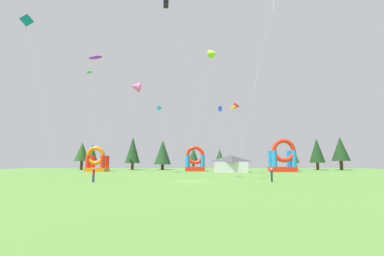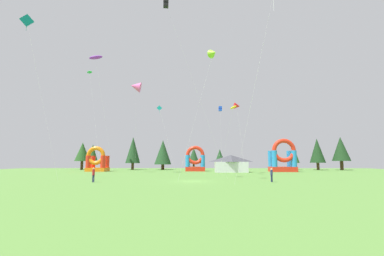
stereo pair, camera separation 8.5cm
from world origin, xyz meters
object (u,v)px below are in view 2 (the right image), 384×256
(kite_purple_parafoil, at_px, (96,58))
(kite_red_delta, at_px, (237,106))
(kite_yellow_parafoil, at_px, (233,107))
(kite_cyan_diamond, at_px, (160,109))
(inflatable_blue_arch, at_px, (97,162))
(person_far_side, at_px, (94,174))
(inflatable_yellow_castle, at_px, (283,159))
(kite_black_box, at_px, (166,4))
(kite_pink_delta, at_px, (136,87))
(person_midfield, at_px, (272,174))
(kite_lime_delta, at_px, (213,53))
(inflatable_orange_dome, at_px, (195,162))
(kite_teal_diamond, at_px, (27,22))
(kite_green_parafoil, at_px, (90,72))
(festival_tent, at_px, (231,164))
(kite_blue_box, at_px, (220,109))

(kite_purple_parafoil, bearing_deg, kite_red_delta, -1.00)
(kite_yellow_parafoil, bearing_deg, kite_cyan_diamond, 147.26)
(kite_cyan_diamond, distance_m, inflatable_blue_arch, 21.08)
(kite_cyan_diamond, xyz_separation_m, person_far_side, (-4.59, -27.96, -13.60))
(kite_red_delta, height_order, inflatable_yellow_castle, kite_red_delta)
(kite_purple_parafoil, xyz_separation_m, kite_black_box, (18.00, -19.63, 0.94))
(kite_pink_delta, bearing_deg, person_far_side, -89.16)
(inflatable_yellow_castle, bearing_deg, kite_red_delta, -145.33)
(kite_cyan_diamond, bearing_deg, person_midfield, -56.25)
(kite_lime_delta, height_order, inflatable_blue_arch, kite_lime_delta)
(person_midfield, bearing_deg, inflatable_orange_dome, -104.36)
(person_midfield, bearing_deg, kite_cyan_diamond, -86.47)
(kite_teal_diamond, distance_m, inflatable_blue_arch, 37.32)
(kite_lime_delta, xyz_separation_m, inflatable_orange_dome, (-2.64, 32.23, -15.92))
(kite_green_parafoil, distance_m, kite_black_box, 40.08)
(kite_black_box, bearing_deg, kite_cyan_diamond, 99.44)
(kite_lime_delta, bearing_deg, inflatable_orange_dome, 94.69)
(kite_lime_delta, height_order, kite_red_delta, kite_lime_delta)
(kite_green_parafoil, xyz_separation_m, person_far_side, (15.71, -36.60, -25.38))
(kite_lime_delta, distance_m, kite_teal_diamond, 27.26)
(person_midfield, bearing_deg, inflatable_blue_arch, -73.78)
(kite_lime_delta, xyz_separation_m, inflatable_blue_arch, (-27.13, 30.21, -15.94))
(kite_black_box, distance_m, kite_teal_diamond, 20.39)
(kite_teal_diamond, height_order, festival_tent, kite_teal_diamond)
(kite_blue_box, bearing_deg, kite_pink_delta, -165.36)
(kite_pink_delta, height_order, kite_red_delta, kite_pink_delta)
(kite_pink_delta, bearing_deg, kite_lime_delta, -53.18)
(kite_green_parafoil, distance_m, kite_red_delta, 41.68)
(kite_yellow_parafoil, height_order, festival_tent, kite_yellow_parafoil)
(kite_yellow_parafoil, bearing_deg, inflatable_yellow_castle, 46.02)
(kite_black_box, relative_size, person_midfield, 15.75)
(kite_green_parafoil, xyz_separation_m, person_midfield, (38.49, -35.85, -25.44))
(person_midfield, relative_size, festival_tent, 0.24)
(kite_blue_box, xyz_separation_m, inflatable_blue_arch, (-30.51, 3.88, -12.71))
(kite_pink_delta, height_order, kite_purple_parafoil, kite_purple_parafoil)
(kite_blue_box, xyz_separation_m, person_midfield, (3.83, -28.77, -13.97))
(kite_lime_delta, relative_size, person_midfield, 10.87)
(kite_yellow_parafoil, distance_m, inflatable_orange_dome, 21.95)
(kite_cyan_diamond, distance_m, kite_purple_parafoil, 18.36)
(kite_red_delta, relative_size, inflatable_yellow_castle, 1.92)
(person_far_side, bearing_deg, kite_yellow_parafoil, -120.59)
(kite_pink_delta, bearing_deg, kite_green_parafoil, 141.72)
(kite_green_parafoil, relative_size, kite_black_box, 0.99)
(kite_yellow_parafoil, distance_m, person_far_side, 29.59)
(kite_black_box, bearing_deg, person_far_side, -151.32)
(kite_blue_box, bearing_deg, inflatable_blue_arch, 172.75)
(kite_cyan_diamond, bearing_deg, kite_pink_delta, -144.87)
(inflatable_orange_dome, bearing_deg, kite_pink_delta, -140.51)
(kite_teal_diamond, xyz_separation_m, inflatable_blue_arch, (-0.24, 31.34, -20.27))
(kite_lime_delta, relative_size, kite_red_delta, 1.24)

